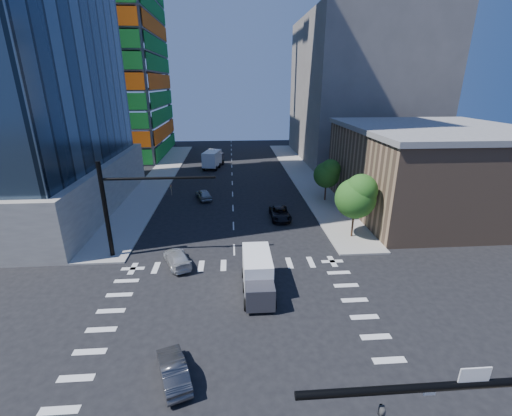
{
  "coord_description": "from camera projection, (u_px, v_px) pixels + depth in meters",
  "views": [
    {
      "loc": [
        -0.05,
        -18.3,
        15.47
      ],
      "look_at": [
        1.87,
        8.0,
        5.8
      ],
      "focal_mm": 24.0,
      "sensor_mm": 36.0,
      "label": 1
    }
  ],
  "objects": [
    {
      "name": "sidewalk_nw",
      "position": [
        160.0,
        178.0,
        59.04
      ],
      "size": [
        5.0,
        60.0,
        0.15
      ],
      "primitive_type": "cube",
      "color": "#9C9A93",
      "rests_on": "ground"
    },
    {
      "name": "tree_north",
      "position": [
        328.0,
        173.0,
        46.23
      ],
      "size": [
        3.54,
        3.52,
        5.78
      ],
      "color": "#382316",
      "rests_on": "sidewalk_ne"
    },
    {
      "name": "road_markings",
      "position": [
        236.0,
        333.0,
        22.46
      ],
      "size": [
        20.0,
        20.0,
        0.01
      ],
      "primitive_type": "cube",
      "color": "silver",
      "rests_on": "ground"
    },
    {
      "name": "car_nb_far",
      "position": [
        280.0,
        213.0,
        41.22
      ],
      "size": [
        2.28,
        4.85,
        1.34
      ],
      "primitive_type": "imported",
      "rotation": [
        0.0,
        0.0,
        0.01
      ],
      "color": "black",
      "rests_on": "ground"
    },
    {
      "name": "car_sb_cross",
      "position": [
        173.0,
        370.0,
        18.78
      ],
      "size": [
        2.56,
        4.13,
        1.28
      ],
      "primitive_type": "imported",
      "rotation": [
        0.0,
        0.0,
        3.48
      ],
      "color": "#444448",
      "rests_on": "ground"
    },
    {
      "name": "commercial_building",
      "position": [
        431.0,
        169.0,
        42.95
      ],
      "size": [
        20.5,
        22.5,
        10.6
      ],
      "color": "#8F6E53",
      "rests_on": "ground"
    },
    {
      "name": "bg_building_ne",
      "position": [
        360.0,
        90.0,
        70.99
      ],
      "size": [
        24.0,
        30.0,
        28.0
      ],
      "primitive_type": "cube",
      "color": "#68625D",
      "rests_on": "ground"
    },
    {
      "name": "car_sb_mid",
      "position": [
        203.0,
        194.0,
        48.09
      ],
      "size": [
        2.88,
        4.52,
        1.43
      ],
      "primitive_type": "imported",
      "rotation": [
        0.0,
        0.0,
        3.45
      ],
      "color": "#96999D",
      "rests_on": "ground"
    },
    {
      "name": "box_truck_far",
      "position": [
        214.0,
        160.0,
        66.11
      ],
      "size": [
        4.06,
        6.8,
        3.33
      ],
      "rotation": [
        0.0,
        0.0,
        2.92
      ],
      "color": "black",
      "rests_on": "ground"
    },
    {
      "name": "construction_building",
      "position": [
        95.0,
        35.0,
        70.11
      ],
      "size": [
        25.16,
        34.5,
        70.6
      ],
      "color": "slate",
      "rests_on": "ground"
    },
    {
      "name": "sidewalk_ne",
      "position": [
        302.0,
        175.0,
        60.75
      ],
      "size": [
        5.0,
        60.0,
        0.15
      ],
      "primitive_type": "cube",
      "color": "#9C9A93",
      "rests_on": "ground"
    },
    {
      "name": "ground",
      "position": [
        237.0,
        333.0,
        22.46
      ],
      "size": [
        160.0,
        160.0,
        0.0
      ],
      "primitive_type": "plane",
      "color": "black",
      "rests_on": "ground"
    },
    {
      "name": "tree_south",
      "position": [
        357.0,
        196.0,
        34.73
      ],
      "size": [
        4.16,
        4.16,
        6.82
      ],
      "color": "#382316",
      "rests_on": "sidewalk_ne"
    },
    {
      "name": "signal_mast_nw",
      "position": [
        121.0,
        201.0,
        30.66
      ],
      "size": [
        10.2,
        0.4,
        9.0
      ],
      "color": "black",
      "rests_on": "sidewalk_nw"
    },
    {
      "name": "box_truck_near",
      "position": [
        258.0,
        279.0,
        26.37
      ],
      "size": [
        2.37,
        5.51,
        2.89
      ],
      "rotation": [
        0.0,
        0.0,
        -0.0
      ],
      "color": "black",
      "rests_on": "ground"
    },
    {
      "name": "car_sb_near",
      "position": [
        177.0,
        258.0,
        30.72
      ],
      "size": [
        3.41,
        4.89,
        1.32
      ],
      "primitive_type": "imported",
      "rotation": [
        0.0,
        0.0,
        3.53
      ],
      "color": "silver",
      "rests_on": "ground"
    }
  ]
}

